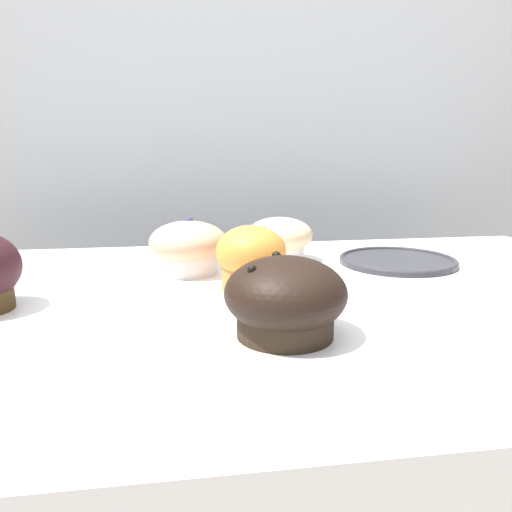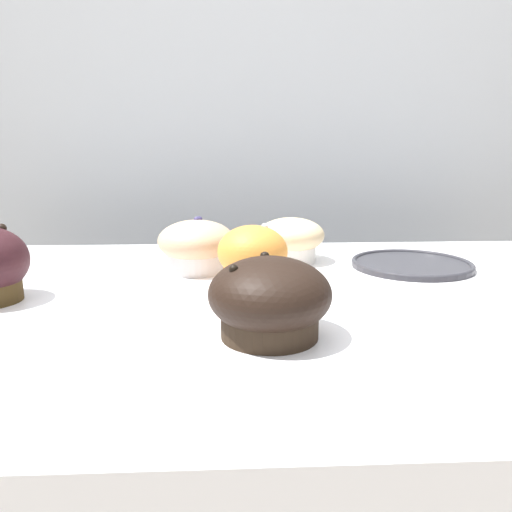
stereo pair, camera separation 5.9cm
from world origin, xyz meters
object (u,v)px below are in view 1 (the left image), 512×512
Objects in this scene: muffin_front_right at (188,247)px; serving_plate at (397,260)px; muffin_front_center at (285,299)px; muffin_back_left at (251,258)px; muffin_back_right at (280,238)px.

serving_plate is at bearing 1.47° from muffin_front_right.
muffin_front_center is 0.65× the size of serving_plate.
muffin_front_right is (-0.08, 0.25, 0.00)m from muffin_front_center.
muffin_back_left is (-0.01, 0.16, 0.00)m from muffin_front_center.
muffin_back_left is 0.16m from muffin_back_right.
muffin_front_center is 0.35m from serving_plate.
muffin_front_center is 1.06× the size of muffin_front_right.
serving_plate is (0.24, 0.10, -0.03)m from muffin_back_left.
muffin_front_right is 0.62× the size of serving_plate.
muffin_front_right reaches higher than muffin_back_right.
muffin_front_right is at bearing -178.53° from serving_plate.
muffin_back_left is 0.12m from muffin_front_right.
muffin_front_right is (-0.14, -0.05, 0.00)m from muffin_back_right.
muffin_back_right is 0.15m from muffin_front_right.
muffin_front_right is (-0.07, 0.09, -0.00)m from muffin_back_left.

